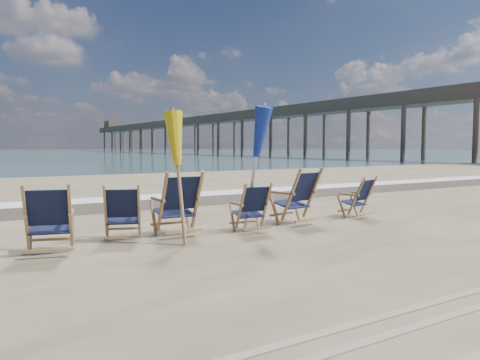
{
  "coord_description": "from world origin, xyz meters",
  "views": [
    {
      "loc": [
        -4.44,
        -4.95,
        1.5
      ],
      "look_at": [
        0.0,
        2.2,
        0.9
      ],
      "focal_mm": 35.0,
      "sensor_mm": 36.0,
      "label": 1
    }
  ],
  "objects_px": {
    "beach_chair_1": "(139,212)",
    "beach_chair_3": "(266,207)",
    "beach_chair_0": "(70,219)",
    "fishing_pier": "(211,130)",
    "beach_chair_4": "(313,195)",
    "beach_chair_5": "(369,196)",
    "umbrella_yellow": "(179,144)",
    "umbrella_blue": "(253,137)",
    "beach_chair_2": "(197,203)"
  },
  "relations": [
    {
      "from": "beach_chair_4",
      "to": "fishing_pier",
      "type": "bearing_deg",
      "value": -126.27
    },
    {
      "from": "beach_chair_2",
      "to": "umbrella_blue",
      "type": "xyz_separation_m",
      "value": [
        0.92,
        -0.32,
        1.12
      ]
    },
    {
      "from": "beach_chair_3",
      "to": "beach_chair_4",
      "type": "relative_size",
      "value": 0.8
    },
    {
      "from": "beach_chair_0",
      "to": "umbrella_yellow",
      "type": "distance_m",
      "value": 1.92
    },
    {
      "from": "beach_chair_3",
      "to": "beach_chair_5",
      "type": "bearing_deg",
      "value": -168.69
    },
    {
      "from": "beach_chair_0",
      "to": "umbrella_blue",
      "type": "xyz_separation_m",
      "value": [
        3.07,
        0.05,
        1.17
      ]
    },
    {
      "from": "beach_chair_5",
      "to": "umbrella_yellow",
      "type": "xyz_separation_m",
      "value": [
        -4.58,
        -0.38,
        1.1
      ]
    },
    {
      "from": "beach_chair_1",
      "to": "beach_chair_3",
      "type": "bearing_deg",
      "value": -169.65
    },
    {
      "from": "beach_chair_5",
      "to": "beach_chair_4",
      "type": "bearing_deg",
      "value": -12.41
    },
    {
      "from": "beach_chair_2",
      "to": "fishing_pier",
      "type": "distance_m",
      "value": 81.85
    },
    {
      "from": "beach_chair_0",
      "to": "fishing_pier",
      "type": "relative_size",
      "value": 0.01
    },
    {
      "from": "umbrella_yellow",
      "to": "umbrella_blue",
      "type": "xyz_separation_m",
      "value": [
        1.45,
        0.12,
        0.13
      ]
    },
    {
      "from": "beach_chair_0",
      "to": "beach_chair_2",
      "type": "height_order",
      "value": "beach_chair_2"
    },
    {
      "from": "beach_chair_2",
      "to": "beach_chair_5",
      "type": "height_order",
      "value": "beach_chair_2"
    },
    {
      "from": "beach_chair_1",
      "to": "beach_chair_5",
      "type": "bearing_deg",
      "value": -160.58
    },
    {
      "from": "umbrella_blue",
      "to": "beach_chair_1",
      "type": "bearing_deg",
      "value": 169.21
    },
    {
      "from": "beach_chair_0",
      "to": "beach_chair_1",
      "type": "distance_m",
      "value": 1.21
    },
    {
      "from": "beach_chair_1",
      "to": "beach_chair_0",
      "type": "bearing_deg",
      "value": 41.1
    },
    {
      "from": "beach_chair_4",
      "to": "beach_chair_2",
      "type": "bearing_deg",
      "value": -11.33
    },
    {
      "from": "beach_chair_0",
      "to": "beach_chair_5",
      "type": "relative_size",
      "value": 1.15
    },
    {
      "from": "beach_chair_1",
      "to": "beach_chair_5",
      "type": "distance_m",
      "value": 5.07
    },
    {
      "from": "beach_chair_1",
      "to": "beach_chair_4",
      "type": "height_order",
      "value": "beach_chair_4"
    },
    {
      "from": "beach_chair_0",
      "to": "fishing_pier",
      "type": "xyz_separation_m",
      "value": [
        41.06,
        72.27,
        4.14
      ]
    },
    {
      "from": "umbrella_blue",
      "to": "fishing_pier",
      "type": "bearing_deg",
      "value": 62.25
    },
    {
      "from": "beach_chair_0",
      "to": "fishing_pier",
      "type": "height_order",
      "value": "fishing_pier"
    },
    {
      "from": "beach_chair_3",
      "to": "umbrella_yellow",
      "type": "xyz_separation_m",
      "value": [
        -1.71,
        -0.09,
        1.1
      ]
    },
    {
      "from": "beach_chair_2",
      "to": "beach_chair_0",
      "type": "bearing_deg",
      "value": 11.98
    },
    {
      "from": "beach_chair_2",
      "to": "umbrella_blue",
      "type": "distance_m",
      "value": 1.48
    },
    {
      "from": "beach_chair_0",
      "to": "beach_chair_4",
      "type": "distance_m",
      "value": 4.63
    },
    {
      "from": "umbrella_yellow",
      "to": "umbrella_blue",
      "type": "height_order",
      "value": "umbrella_blue"
    },
    {
      "from": "beach_chair_3",
      "to": "beach_chair_5",
      "type": "relative_size",
      "value": 1.0
    },
    {
      "from": "beach_chair_0",
      "to": "umbrella_yellow",
      "type": "bearing_deg",
      "value": -167.26
    },
    {
      "from": "beach_chair_0",
      "to": "beach_chair_3",
      "type": "distance_m",
      "value": 3.33
    },
    {
      "from": "beach_chair_0",
      "to": "fishing_pier",
      "type": "bearing_deg",
      "value": -104.47
    },
    {
      "from": "beach_chair_2",
      "to": "umbrella_blue",
      "type": "relative_size",
      "value": 0.5
    },
    {
      "from": "beach_chair_3",
      "to": "umbrella_yellow",
      "type": "distance_m",
      "value": 2.03
    },
    {
      "from": "beach_chair_5",
      "to": "umbrella_blue",
      "type": "height_order",
      "value": "umbrella_blue"
    },
    {
      "from": "beach_chair_0",
      "to": "beach_chair_1",
      "type": "bearing_deg",
      "value": -144.45
    },
    {
      "from": "beach_chair_2",
      "to": "beach_chair_1",
      "type": "bearing_deg",
      "value": -0.75
    },
    {
      "from": "beach_chair_0",
      "to": "beach_chair_1",
      "type": "xyz_separation_m",
      "value": [
        1.14,
        0.42,
        -0.05
      ]
    },
    {
      "from": "beach_chair_1",
      "to": "beach_chair_3",
      "type": "xyz_separation_m",
      "value": [
        2.19,
        -0.4,
        -0.02
      ]
    },
    {
      "from": "beach_chair_3",
      "to": "umbrella_blue",
      "type": "height_order",
      "value": "umbrella_blue"
    },
    {
      "from": "beach_chair_4",
      "to": "beach_chair_5",
      "type": "bearing_deg",
      "value": 171.39
    },
    {
      "from": "beach_chair_3",
      "to": "umbrella_blue",
      "type": "relative_size",
      "value": 0.4
    },
    {
      "from": "beach_chair_3",
      "to": "beach_chair_4",
      "type": "distance_m",
      "value": 1.32
    },
    {
      "from": "beach_chair_1",
      "to": "beach_chair_2",
      "type": "bearing_deg",
      "value": -162.21
    },
    {
      "from": "umbrella_yellow",
      "to": "umbrella_blue",
      "type": "bearing_deg",
      "value": 4.84
    },
    {
      "from": "beach_chair_3",
      "to": "umbrella_blue",
      "type": "distance_m",
      "value": 1.26
    },
    {
      "from": "beach_chair_0",
      "to": "beach_chair_4",
      "type": "bearing_deg",
      "value": -161.27
    },
    {
      "from": "beach_chair_1",
      "to": "fishing_pier",
      "type": "distance_m",
      "value": 82.3
    }
  ]
}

